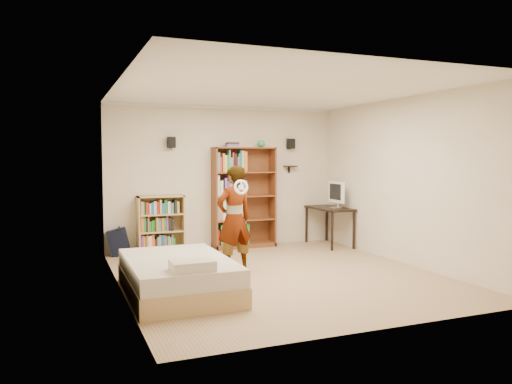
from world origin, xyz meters
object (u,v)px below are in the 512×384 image
at_px(tall_bookshelf, 244,198).
at_px(computer_desk, 329,226).
at_px(person, 234,219).
at_px(daybed, 178,272).
at_px(low_bookshelf, 161,224).

distance_m(tall_bookshelf, computer_desk, 1.78).
height_order(computer_desk, person, person).
xyz_separation_m(tall_bookshelf, computer_desk, (1.63, -0.42, -0.58)).
bearing_deg(daybed, computer_desk, 33.44).
bearing_deg(tall_bookshelf, person, -114.52).
bearing_deg(person, daybed, 27.07).
xyz_separation_m(computer_desk, daybed, (-3.55, -2.35, -0.09)).
height_order(low_bookshelf, computer_desk, low_bookshelf).
height_order(daybed, person, person).
distance_m(low_bookshelf, person, 2.06).
bearing_deg(daybed, tall_bookshelf, 55.20).
relative_size(tall_bookshelf, daybed, 0.99).
bearing_deg(computer_desk, tall_bookshelf, 165.41).
bearing_deg(tall_bookshelf, daybed, -124.80).
xyz_separation_m(tall_bookshelf, person, (-0.86, -1.88, -0.16)).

